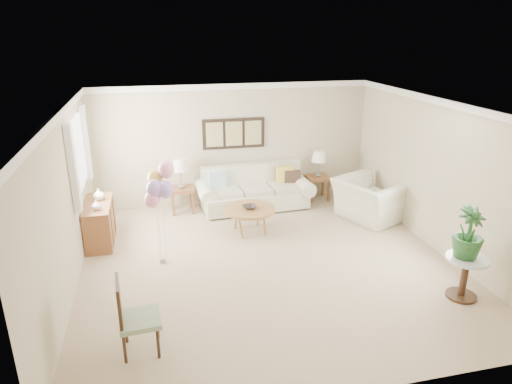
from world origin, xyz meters
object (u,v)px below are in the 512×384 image
balloon_cluster (159,185)px  armchair (370,200)px  accent_chair (133,315)px  sofa (254,192)px  coffee_table (250,210)px

balloon_cluster → armchair: bearing=12.9°
accent_chair → balloon_cluster: (0.43, 2.17, 0.85)m
armchair → accent_chair: (-4.58, -3.12, 0.10)m
sofa → accent_chair: 4.91m
armchair → balloon_cluster: 4.37m
sofa → armchair: size_ratio=1.98×
coffee_table → armchair: size_ratio=0.77×
coffee_table → armchair: bearing=2.2°
coffee_table → sofa: bearing=73.4°
sofa → coffee_table: (-0.37, -1.24, 0.09)m
sofa → armchair: (2.13, -1.14, 0.05)m
sofa → armchair: sofa is taller
sofa → armchair: 2.42m
coffee_table → accent_chair: 3.67m
sofa → accent_chair: (-2.45, -4.26, 0.15)m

